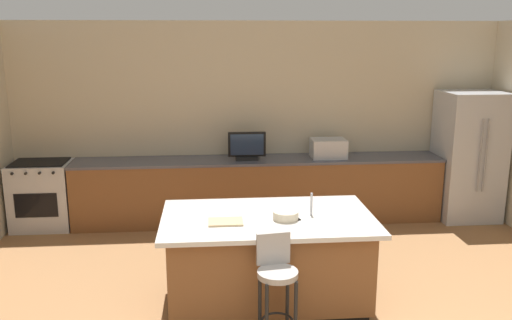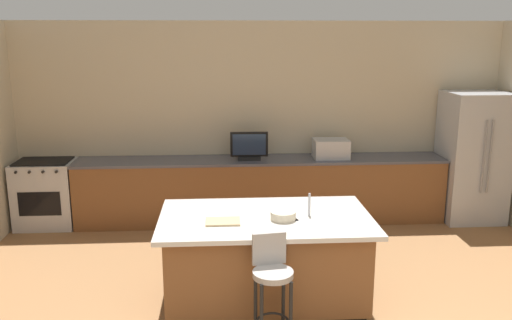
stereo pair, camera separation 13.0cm
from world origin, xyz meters
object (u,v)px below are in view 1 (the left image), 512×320
at_px(bar_stool_center, 277,282).
at_px(tv_monitor, 247,147).
at_px(kitchen_island, 268,259).
at_px(fruit_bowl, 286,215).
at_px(cell_phone, 294,218).
at_px(cutting_board, 226,222).
at_px(tv_remote, 285,213).
at_px(microwave, 328,148).
at_px(refrigerator, 468,156).
at_px(range_oven, 43,195).

bearing_deg(bar_stool_center, tv_monitor, 82.63).
xyz_separation_m(kitchen_island, fruit_bowl, (0.16, -0.10, 0.48)).
distance_m(cell_phone, cutting_board, 0.65).
bearing_deg(cutting_board, tv_remote, 18.80).
xyz_separation_m(kitchen_island, cutting_board, (-0.41, -0.15, 0.45)).
xyz_separation_m(kitchen_island, tv_remote, (0.18, 0.05, 0.45)).
height_order(microwave, bar_stool_center, microwave).
bearing_deg(kitchen_island, cutting_board, -160.11).
distance_m(refrigerator, microwave, 2.01).
bearing_deg(fruit_bowl, kitchen_island, 147.29).
height_order(fruit_bowl, tv_remote, fruit_bowl).
bearing_deg(tv_remote, kitchen_island, -164.04).
bearing_deg(bar_stool_center, kitchen_island, 81.74).
height_order(range_oven, bar_stool_center, bar_stool_center).
distance_m(fruit_bowl, tv_remote, 0.16).
distance_m(range_oven, tv_monitor, 2.86).
xyz_separation_m(refrigerator, microwave, (-2.01, 0.08, 0.13)).
bearing_deg(range_oven, bar_stool_center, -48.10).
bearing_deg(range_oven, cutting_board, -46.60).
bearing_deg(tv_monitor, cutting_board, -98.49).
distance_m(tv_monitor, tv_remote, 2.32).
height_order(bar_stool_center, fruit_bowl, fruit_bowl).
relative_size(kitchen_island, cell_phone, 13.46).
bearing_deg(cell_phone, kitchen_island, 145.33).
bearing_deg(fruit_bowl, cutting_board, -175.55).
height_order(refrigerator, tv_remote, refrigerator).
distance_m(range_oven, cutting_board, 3.54).
bearing_deg(tv_monitor, bar_stool_center, -89.47).
bearing_deg(cutting_board, tv_monitor, 81.51).
relative_size(tv_monitor, cutting_board, 1.62).
height_order(range_oven, microwave, microwave).
distance_m(refrigerator, fruit_bowl, 3.83).
relative_size(microwave, bar_stool_center, 0.49).
relative_size(cell_phone, tv_remote, 0.88).
height_order(fruit_bowl, cutting_board, fruit_bowl).
xyz_separation_m(bar_stool_center, cutting_board, (-0.40, 0.59, 0.33)).
bearing_deg(range_oven, fruit_bowl, -40.08).
relative_size(tv_monitor, tv_remote, 3.03).
bearing_deg(bar_stool_center, range_oven, 124.00).
xyz_separation_m(tv_remote, cutting_board, (-0.58, -0.20, -0.00)).
distance_m(bar_stool_center, cell_phone, 0.77).
bearing_deg(cutting_board, cell_phone, 5.81).
bearing_deg(range_oven, microwave, 0.02).
height_order(cell_phone, tv_remote, tv_remote).
height_order(tv_remote, cutting_board, tv_remote).
xyz_separation_m(refrigerator, tv_remote, (-2.94, -2.28, 0.01)).
relative_size(fruit_bowl, cutting_board, 0.75).
xyz_separation_m(kitchen_island, range_oven, (-2.82, 2.41, -0.00)).
height_order(refrigerator, microwave, refrigerator).
distance_m(refrigerator, bar_stool_center, 4.38).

